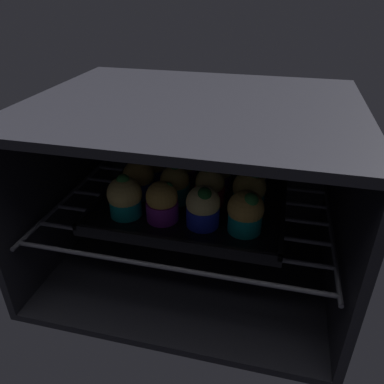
{
  "coord_description": "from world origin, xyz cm",
  "views": [
    {
      "loc": [
        15.42,
        -41.37,
        54.31
      ],
      "look_at": [
        0.0,
        21.52,
        17.41
      ],
      "focal_mm": 35.11,
      "sensor_mm": 36.0,
      "label": 1
    }
  ],
  "objects": [
    {
      "name": "muffin_row2_col2",
      "position": [
        3.68,
        28.92,
        18.82
      ],
      "size": [
        6.39,
        6.39,
        7.58
      ],
      "color": "#7A238C",
      "rests_on": "baking_tray"
    },
    {
      "name": "muffin_row2_col0",
      "position": [
        -10.79,
        28.69,
        18.67
      ],
      "size": [
        6.51,
        6.51,
        7.46
      ],
      "color": "#1928B7",
      "rests_on": "baking_tray"
    },
    {
      "name": "baking_tray",
      "position": [
        0.0,
        21.52,
        14.68
      ],
      "size": [
        36.75,
        29.36,
        2.2
      ],
      "color": "black",
      "rests_on": "oven_rack"
    },
    {
      "name": "muffin_row1_col2",
      "position": [
        3.5,
        21.9,
        18.8
      ],
      "size": [
        6.0,
        6.0,
        8.06
      ],
      "color": "red",
      "rests_on": "baking_tray"
    },
    {
      "name": "muffin_row2_col1",
      "position": [
        -3.93,
        29.0,
        18.73
      ],
      "size": [
        6.0,
        6.0,
        7.5
      ],
      "color": "#7A238C",
      "rests_on": "baking_tray"
    },
    {
      "name": "oven_rack",
      "position": [
        0.0,
        22.0,
        13.6
      ],
      "size": [
        54.8,
        42.0,
        0.8
      ],
      "color": "#51515B",
      "rests_on": "oven_cavity"
    },
    {
      "name": "muffin_row1_col1",
      "position": [
        -3.47,
        21.34,
        18.75
      ],
      "size": [
        6.0,
        6.0,
        7.85
      ],
      "color": "#0C8C84",
      "rests_on": "baking_tray"
    },
    {
      "name": "muffin_row1_col3",
      "position": [
        11.21,
        21.55,
        19.13
      ],
      "size": [
        6.37,
        6.37,
        8.46
      ],
      "color": "#0C8C84",
      "rests_on": "baking_tray"
    },
    {
      "name": "muffin_row0_col0",
      "position": [
        -11.02,
        13.98,
        18.99
      ],
      "size": [
        6.53,
        6.53,
        8.51
      ],
      "color": "#0C8C84",
      "rests_on": "baking_tray"
    },
    {
      "name": "muffin_row0_col3",
      "position": [
        11.42,
        14.11,
        19.02
      ],
      "size": [
        6.41,
        6.41,
        8.19
      ],
      "color": "#0C8C84",
      "rests_on": "baking_tray"
    },
    {
      "name": "muffin_row2_col3",
      "position": [
        10.95,
        28.66,
        18.89
      ],
      "size": [
        6.32,
        6.32,
        8.07
      ],
      "color": "#1928B7",
      "rests_on": "baking_tray"
    },
    {
      "name": "muffin_row0_col1",
      "position": [
        -3.8,
        14.17,
        18.88
      ],
      "size": [
        6.0,
        6.0,
        7.72
      ],
      "color": "#7A238C",
      "rests_on": "baking_tray"
    },
    {
      "name": "muffin_row0_col2",
      "position": [
        3.84,
        14.11,
        18.99
      ],
      "size": [
        6.14,
        6.14,
        8.33
      ],
      "color": "#1928B7",
      "rests_on": "baking_tray"
    },
    {
      "name": "muffin_row1_col0",
      "position": [
        -11.16,
        21.59,
        18.82
      ],
      "size": [
        6.34,
        6.34,
        7.72
      ],
      "color": "#1928B7",
      "rests_on": "baking_tray"
    },
    {
      "name": "oven_cavity",
      "position": [
        0.0,
        26.25,
        17.0
      ],
      "size": [
        59.0,
        47.0,
        37.0
      ],
      "color": "black",
      "rests_on": "ground"
    }
  ]
}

